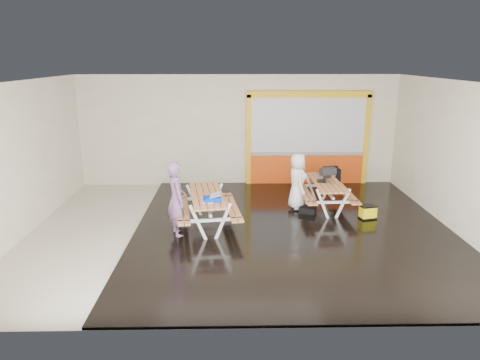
{
  "coord_description": "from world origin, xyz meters",
  "views": [
    {
      "loc": [
        -0.21,
        -9.89,
        4.01
      ],
      "look_at": [
        0.0,
        0.9,
        1.0
      ],
      "focal_mm": 33.07,
      "sensor_mm": 36.0,
      "label": 1
    }
  ],
  "objects_px": {
    "toolbox": "(328,171)",
    "picnic_table_left": "(207,202)",
    "laptop_left": "(211,198)",
    "dark_case": "(308,210)",
    "backpack": "(334,175)",
    "fluke_bag": "(368,212)",
    "person_right": "(297,181)",
    "laptop_right": "(323,180)",
    "blue_pouch": "(212,199)",
    "picnic_table_right": "(326,188)",
    "person_left": "(176,199)"
  },
  "relations": [
    {
      "from": "person_right",
      "to": "backpack",
      "type": "relative_size",
      "value": 2.88
    },
    {
      "from": "laptop_left",
      "to": "picnic_table_left",
      "type": "bearing_deg",
      "value": 102.55
    },
    {
      "from": "fluke_bag",
      "to": "blue_pouch",
      "type": "bearing_deg",
      "value": -166.36
    },
    {
      "from": "laptop_left",
      "to": "dark_case",
      "type": "height_order",
      "value": "laptop_left"
    },
    {
      "from": "blue_pouch",
      "to": "picnic_table_right",
      "type": "bearing_deg",
      "value": 30.73
    },
    {
      "from": "toolbox",
      "to": "fluke_bag",
      "type": "bearing_deg",
      "value": -64.21
    },
    {
      "from": "laptop_right",
      "to": "toolbox",
      "type": "xyz_separation_m",
      "value": [
        0.26,
        0.68,
        0.05
      ]
    },
    {
      "from": "person_right",
      "to": "toolbox",
      "type": "bearing_deg",
      "value": -58.77
    },
    {
      "from": "laptop_right",
      "to": "toolbox",
      "type": "distance_m",
      "value": 0.73
    },
    {
      "from": "blue_pouch",
      "to": "backpack",
      "type": "xyz_separation_m",
      "value": [
        3.4,
        2.69,
        -0.18
      ]
    },
    {
      "from": "laptop_left",
      "to": "laptop_right",
      "type": "bearing_deg",
      "value": 30.87
    },
    {
      "from": "person_right",
      "to": "dark_case",
      "type": "bearing_deg",
      "value": -144.77
    },
    {
      "from": "fluke_bag",
      "to": "backpack",
      "type": "bearing_deg",
      "value": 105.54
    },
    {
      "from": "person_left",
      "to": "person_right",
      "type": "xyz_separation_m",
      "value": [
        3.01,
        1.67,
        -0.06
      ]
    },
    {
      "from": "backpack",
      "to": "picnic_table_right",
      "type": "bearing_deg",
      "value": -115.05
    },
    {
      "from": "blue_pouch",
      "to": "toolbox",
      "type": "xyz_separation_m",
      "value": [
        3.15,
        2.46,
        -0.01
      ]
    },
    {
      "from": "laptop_right",
      "to": "fluke_bag",
      "type": "bearing_deg",
      "value": -40.13
    },
    {
      "from": "laptop_left",
      "to": "backpack",
      "type": "bearing_deg",
      "value": 37.68
    },
    {
      "from": "toolbox",
      "to": "person_right",
      "type": "bearing_deg",
      "value": -142.09
    },
    {
      "from": "person_right",
      "to": "blue_pouch",
      "type": "bearing_deg",
      "value": 121.33
    },
    {
      "from": "backpack",
      "to": "fluke_bag",
      "type": "relative_size",
      "value": 1.14
    },
    {
      "from": "backpack",
      "to": "laptop_left",
      "type": "bearing_deg",
      "value": -142.32
    },
    {
      "from": "fluke_bag",
      "to": "laptop_right",
      "type": "bearing_deg",
      "value": 139.87
    },
    {
      "from": "picnic_table_left",
      "to": "laptop_right",
      "type": "distance_m",
      "value": 3.3
    },
    {
      "from": "laptop_right",
      "to": "backpack",
      "type": "height_order",
      "value": "backpack"
    },
    {
      "from": "picnic_table_left",
      "to": "dark_case",
      "type": "height_order",
      "value": "picnic_table_left"
    },
    {
      "from": "person_right",
      "to": "laptop_left",
      "type": "xyz_separation_m",
      "value": [
        -2.22,
        -1.68,
        0.07
      ]
    },
    {
      "from": "laptop_right",
      "to": "laptop_left",
      "type": "bearing_deg",
      "value": -149.13
    },
    {
      "from": "blue_pouch",
      "to": "dark_case",
      "type": "height_order",
      "value": "blue_pouch"
    },
    {
      "from": "picnic_table_right",
      "to": "blue_pouch",
      "type": "xyz_separation_m",
      "value": [
        -2.97,
        -1.77,
        0.29
      ]
    },
    {
      "from": "blue_pouch",
      "to": "dark_case",
      "type": "xyz_separation_m",
      "value": [
        2.44,
        1.42,
        -0.78
      ]
    },
    {
      "from": "person_left",
      "to": "laptop_right",
      "type": "distance_m",
      "value": 4.1
    },
    {
      "from": "picnic_table_left",
      "to": "fluke_bag",
      "type": "distance_m",
      "value": 4.08
    },
    {
      "from": "laptop_right",
      "to": "fluke_bag",
      "type": "xyz_separation_m",
      "value": [
        0.99,
        -0.84,
        -0.63
      ]
    },
    {
      "from": "picnic_table_right",
      "to": "laptop_left",
      "type": "relative_size",
      "value": 4.84
    },
    {
      "from": "laptop_left",
      "to": "toolbox",
      "type": "xyz_separation_m",
      "value": [
        3.19,
        2.43,
        -0.01
      ]
    },
    {
      "from": "picnic_table_left",
      "to": "laptop_left",
      "type": "relative_size",
      "value": 5.5
    },
    {
      "from": "backpack",
      "to": "fluke_bag",
      "type": "xyz_separation_m",
      "value": [
        0.48,
        -1.74,
        -0.51
      ]
    },
    {
      "from": "picnic_table_left",
      "to": "fluke_bag",
      "type": "relative_size",
      "value": 5.12
    },
    {
      "from": "backpack",
      "to": "person_right",
      "type": "bearing_deg",
      "value": -141.23
    },
    {
      "from": "person_left",
      "to": "blue_pouch",
      "type": "height_order",
      "value": "person_left"
    },
    {
      "from": "person_right",
      "to": "toolbox",
      "type": "xyz_separation_m",
      "value": [
        0.97,
        0.76,
        0.07
      ]
    },
    {
      "from": "toolbox",
      "to": "picnic_table_left",
      "type": "bearing_deg",
      "value": -149.56
    },
    {
      "from": "picnic_table_right",
      "to": "fluke_bag",
      "type": "height_order",
      "value": "picnic_table_right"
    },
    {
      "from": "person_right",
      "to": "dark_case",
      "type": "xyz_separation_m",
      "value": [
        0.26,
        -0.29,
        -0.71
      ]
    },
    {
      "from": "picnic_table_left",
      "to": "dark_case",
      "type": "xyz_separation_m",
      "value": [
        2.59,
        0.9,
        -0.52
      ]
    },
    {
      "from": "toolbox",
      "to": "fluke_bag",
      "type": "height_order",
      "value": "toolbox"
    },
    {
      "from": "dark_case",
      "to": "fluke_bag",
      "type": "relative_size",
      "value": 0.93
    },
    {
      "from": "picnic_table_right",
      "to": "dark_case",
      "type": "bearing_deg",
      "value": -146.87
    },
    {
      "from": "toolbox",
      "to": "backpack",
      "type": "relative_size",
      "value": 0.95
    }
  ]
}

